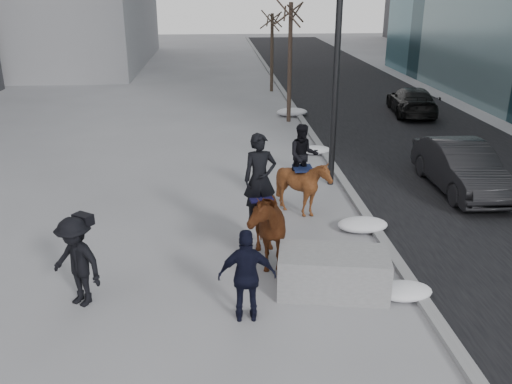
{
  "coord_description": "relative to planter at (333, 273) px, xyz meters",
  "views": [
    {
      "loc": [
        -0.82,
        -9.58,
        5.63
      ],
      "look_at": [
        0.0,
        1.2,
        1.5
      ],
      "focal_mm": 38.0,
      "sensor_mm": 36.0,
      "label": 1
    }
  ],
  "objects": [
    {
      "name": "ground",
      "position": [
        -1.37,
        0.47,
        -0.42
      ],
      "size": [
        120.0,
        120.0,
        0.0
      ],
      "primitive_type": "plane",
      "color": "gray",
      "rests_on": "ground"
    },
    {
      "name": "road",
      "position": [
        5.63,
        10.47,
        -0.42
      ],
      "size": [
        8.0,
        90.0,
        0.01
      ],
      "primitive_type": "cube",
      "color": "black",
      "rests_on": "ground"
    },
    {
      "name": "curb",
      "position": [
        1.63,
        10.47,
        -0.36
      ],
      "size": [
        0.25,
        90.0,
        0.12
      ],
      "primitive_type": "cube",
      "color": "gray",
      "rests_on": "ground"
    },
    {
      "name": "planter",
      "position": [
        0.0,
        0.0,
        0.0
      ],
      "size": [
        2.26,
        1.4,
        0.84
      ],
      "primitive_type": "cube",
      "rotation": [
        0.0,
        0.0,
        -0.17
      ],
      "color": "gray",
      "rests_on": "ground"
    },
    {
      "name": "car_near",
      "position": [
        4.88,
        5.29,
        0.29
      ],
      "size": [
        1.53,
        4.32,
        1.42
      ],
      "primitive_type": "imported",
      "rotation": [
        0.0,
        0.0,
        -0.01
      ],
      "color": "black",
      "rests_on": "ground"
    },
    {
      "name": "car_far",
      "position": [
        6.9,
        15.19,
        0.21
      ],
      "size": [
        2.35,
        4.53,
        1.26
      ],
      "primitive_type": "imported",
      "rotation": [
        0.0,
        0.0,
        3.0
      ],
      "color": "black",
      "rests_on": "ground"
    },
    {
      "name": "tree_near",
      "position": [
        1.03,
        14.21,
        2.35
      ],
      "size": [
        1.2,
        1.2,
        5.55
      ],
      "primitive_type": null,
      "color": "#372820",
      "rests_on": "ground"
    },
    {
      "name": "tree_far",
      "position": [
        1.03,
        21.56,
        1.92
      ],
      "size": [
        1.2,
        1.2,
        4.69
      ],
      "primitive_type": null,
      "color": "#33291E",
      "rests_on": "ground"
    },
    {
      "name": "mounted_left",
      "position": [
        -1.3,
        1.39,
        0.63
      ],
      "size": [
        1.29,
        2.3,
        2.82
      ],
      "color": "#4D210F",
      "rests_on": "ground"
    },
    {
      "name": "mounted_right",
      "position": [
        0.01,
        3.89,
        0.53
      ],
      "size": [
        1.27,
        1.42,
        2.38
      ],
      "color": "#48220E",
      "rests_on": "ground"
    },
    {
      "name": "feeder",
      "position": [
        -1.71,
        -0.8,
        0.46
      ],
      "size": [
        1.04,
        0.88,
        1.75
      ],
      "color": "black",
      "rests_on": "ground"
    },
    {
      "name": "camera_crew",
      "position": [
        -4.82,
        -0.05,
        0.46
      ],
      "size": [
        1.3,
        1.17,
        1.75
      ],
      "color": "black",
      "rests_on": "ground"
    },
    {
      "name": "lamppost",
      "position": [
        1.23,
        5.95,
        4.57
      ],
      "size": [
        0.25,
        1.86,
        9.09
      ],
      "color": "black",
      "rests_on": "ground"
    },
    {
      "name": "snow_piles",
      "position": [
        1.33,
        8.29,
        -0.26
      ],
      "size": [
        1.43,
        16.38,
        0.36
      ],
      "color": "white",
      "rests_on": "ground"
    }
  ]
}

